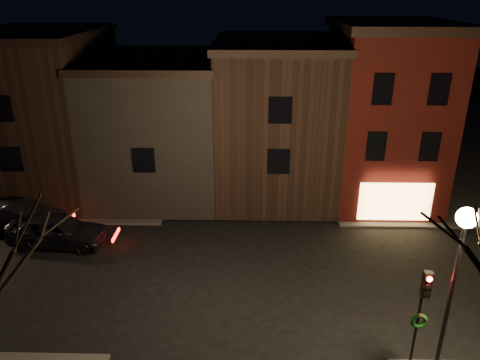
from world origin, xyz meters
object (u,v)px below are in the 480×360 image
traffic_signal (422,307)px  parked_car_a (57,230)px  parked_car_b (20,216)px  street_lamp_near (460,252)px

traffic_signal → parked_car_a: bearing=151.7°
traffic_signal → parked_car_b: size_ratio=0.85×
parked_car_a → street_lamp_near: bearing=-115.1°
street_lamp_near → traffic_signal: street_lamp_near is taller
traffic_signal → parked_car_b: bearing=151.4°
traffic_signal → parked_car_a: traffic_signal is taller
street_lamp_near → parked_car_a: bearing=151.2°
street_lamp_near → parked_car_b: size_ratio=1.36×
traffic_signal → street_lamp_near: bearing=-39.4°
street_lamp_near → parked_car_a: (-16.06, 8.83, -4.33)m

